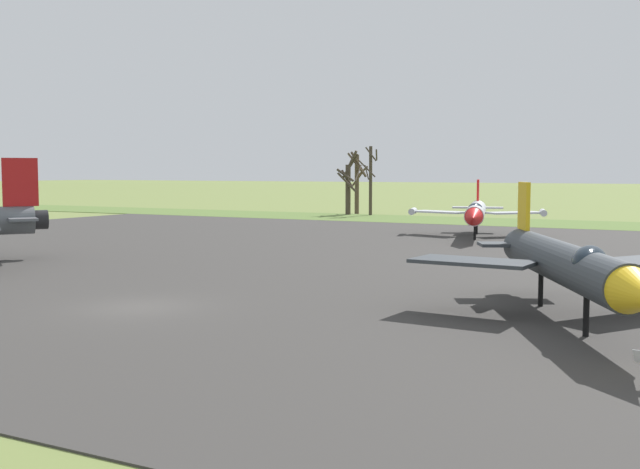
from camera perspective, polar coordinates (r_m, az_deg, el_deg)
name	(u,v)px	position (r m, az deg, el deg)	size (l,w,h in m)	color
ground_plane	(139,308)	(29.23, -13.10, -5.28)	(600.00, 600.00, 0.00)	olive
asphalt_apron	(351,259)	(43.90, 2.31, -1.82)	(85.78, 58.86, 0.05)	#383533
grass_verge_strip	(513,223)	(77.21, 13.90, 0.85)	(145.78, 12.00, 0.06)	#556F32
jet_fighter_front_left	(476,212)	(59.02, 11.31, 1.63)	(10.58, 13.90, 4.29)	silver
jet_fighter_rear_left	(567,264)	(26.47, 17.58, -2.04)	(9.28, 13.57, 4.54)	#33383D
bare_tree_far_left	(357,180)	(90.31, 2.74, 3.98)	(2.37, 2.77, 7.21)	brown
bare_tree_left_of_center	(348,184)	(88.17, 2.07, 3.74)	(2.61, 2.64, 7.29)	#42382D
bare_tree_center	(370,178)	(87.15, 3.66, 4.17)	(2.81, 2.87, 7.71)	#42382D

